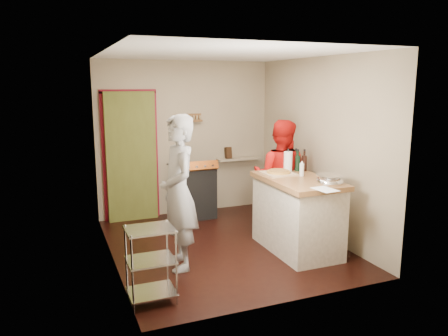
{
  "coord_description": "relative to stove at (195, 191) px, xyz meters",
  "views": [
    {
      "loc": [
        -2.14,
        -5.37,
        2.22
      ],
      "look_at": [
        0.01,
        0.0,
        1.1
      ],
      "focal_mm": 35.0,
      "sensor_mm": 36.0,
      "label": 1
    }
  ],
  "objects": [
    {
      "name": "wire_shelving",
      "position": [
        -1.33,
        -2.62,
        -0.01
      ],
      "size": [
        0.48,
        0.4,
        0.8
      ],
      "color": "silver",
      "rests_on": "ground"
    },
    {
      "name": "stove",
      "position": [
        0.0,
        0.0,
        0.0
      ],
      "size": [
        0.6,
        0.63,
        1.0
      ],
      "color": "black",
      "rests_on": "ground"
    },
    {
      "name": "ceiling",
      "position": [
        -0.05,
        -1.42,
        2.16
      ],
      "size": [
        3.0,
        3.5,
        0.02
      ],
      "primitive_type": "cube",
      "color": "white",
      "rests_on": "back_wall"
    },
    {
      "name": "floor",
      "position": [
        -0.05,
        -1.42,
        -0.45
      ],
      "size": [
        3.5,
        3.5,
        0.0
      ],
      "primitive_type": "plane",
      "color": "black",
      "rests_on": "ground"
    },
    {
      "name": "island",
      "position": [
        0.81,
        -1.95,
        0.07
      ],
      "size": [
        0.78,
        1.48,
        1.31
      ],
      "color": "beige",
      "rests_on": "ground"
    },
    {
      "name": "back_wall",
      "position": [
        -0.69,
        0.36,
        0.68
      ],
      "size": [
        3.0,
        0.44,
        2.6
      ],
      "color": "gray",
      "rests_on": "ground"
    },
    {
      "name": "person_red",
      "position": [
        0.95,
        -1.21,
        0.4
      ],
      "size": [
        1.05,
        1.02,
        1.7
      ],
      "primitive_type": "imported",
      "rotation": [
        0.0,
        0.0,
        2.46
      ],
      "color": "#B30F0B",
      "rests_on": "ground"
    },
    {
      "name": "right_wall",
      "position": [
        1.45,
        -1.42,
        0.85
      ],
      "size": [
        0.04,
        3.5,
        2.6
      ],
      "primitive_type": "cube",
      "color": "gray",
      "rests_on": "ground"
    },
    {
      "name": "person_stripe",
      "position": [
        -0.82,
        -1.89,
        0.49
      ],
      "size": [
        0.47,
        0.69,
        1.87
      ],
      "primitive_type": "imported",
      "rotation": [
        0.0,
        0.0,
        -1.6
      ],
      "color": "silver",
      "rests_on": "ground"
    },
    {
      "name": "left_wall",
      "position": [
        -1.55,
        -1.42,
        0.85
      ],
      "size": [
        0.04,
        3.5,
        2.6
      ],
      "primitive_type": "cube",
      "color": "gray",
      "rests_on": "ground"
    }
  ]
}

